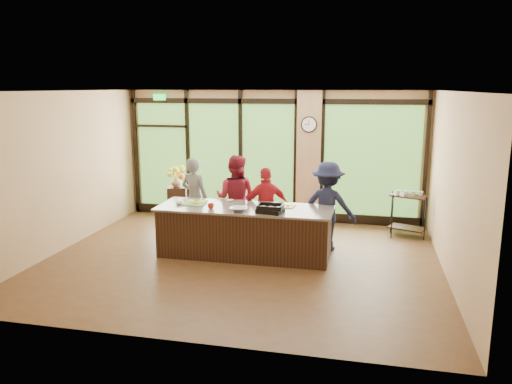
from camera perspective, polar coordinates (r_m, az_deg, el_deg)
The scene contains 25 objects.
floor at distance 9.09m, azimuth -1.72°, elevation -7.82°, with size 7.00×7.00×0.00m, color #4C301A.
ceiling at distance 8.55m, azimuth -1.84°, elevation 11.46°, with size 7.00×7.00×0.00m, color white.
back_wall at distance 11.59m, azimuth 1.88°, elevation 4.14°, with size 7.00×7.00×0.00m, color tan.
left_wall at distance 10.13m, azimuth -21.35°, elevation 2.19°, with size 6.00×6.00×0.00m, color tan.
right_wall at distance 8.55m, azimuth 21.60°, elevation 0.50°, with size 6.00×6.00×0.00m, color tan.
window_wall at distance 11.53m, azimuth 2.64°, elevation 3.57°, with size 6.90×0.12×3.00m.
island_base at distance 9.23m, azimuth -1.28°, elevation -4.63°, with size 3.10×1.00×0.88m, color black.
countertop at distance 9.11m, azimuth -1.29°, elevation -1.86°, with size 3.20×1.10×0.04m, color slate.
wall_clock at distance 11.26m, azimuth 6.07°, elevation 7.69°, with size 0.36×0.04×0.36m.
cook_left at distance 10.29m, azimuth -7.02°, elevation -0.68°, with size 0.61×0.40×1.68m, color slate.
cook_midleft at distance 10.01m, azimuth -2.35°, elevation -0.74°, with size 0.85×0.66×1.75m, color maroon.
cook_midright at distance 9.74m, azimuth 1.20°, elevation -1.70°, with size 0.91×0.38×1.55m, color #AE1A27.
cook_right at distance 9.55m, azimuth 8.17°, elevation -1.63°, with size 1.10×0.63×1.70m, color #191C37.
roasting_pan at distance 8.69m, azimuth 1.64°, elevation -2.13°, with size 0.43×0.34×0.08m, color black.
mixing_bowl at distance 8.78m, azimuth -2.00°, elevation -1.99°, with size 0.31×0.31×0.08m, color silver.
cutting_board_left at distance 9.39m, azimuth -7.09°, elevation -1.36°, with size 0.42×0.31×0.01m, color #518F34.
cutting_board_center at distance 9.58m, azimuth -6.83°, elevation -1.09°, with size 0.38×0.28×0.01m, color gold.
cutting_board_right at distance 9.16m, azimuth 3.23°, elevation -1.62°, with size 0.39×0.29×0.01m, color gold.
prep_bowl_near at distance 9.42m, azimuth -8.75°, elevation -1.26°, with size 0.15×0.15×0.05m, color white.
prep_bowl_mid at distance 9.12m, azimuth 1.32°, elevation -1.57°, with size 0.13×0.13×0.04m, color white.
prep_bowl_far at distance 9.57m, azimuth -2.98°, elevation -0.98°, with size 0.13×0.13×0.03m, color white.
red_ramekin at distance 9.01m, azimuth -5.18°, elevation -1.61°, with size 0.12×0.12×0.09m, color #AF2711.
flower_stand at distance 11.62m, azimuth -9.01°, elevation -1.41°, with size 0.42×0.42×0.83m, color black.
flower_vase at distance 11.51m, azimuth -9.10°, elevation 1.21°, with size 0.24×0.24×0.25m, color #987B53.
bar_cart at distance 10.82m, azimuth 17.01°, elevation -1.89°, with size 0.81×0.65×0.97m.
Camera 1 is at (2.11, -8.29, 3.07)m, focal length 35.00 mm.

